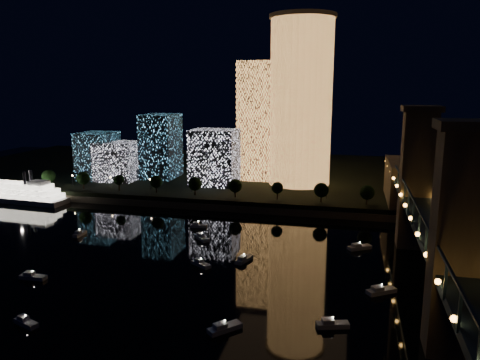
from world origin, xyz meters
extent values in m
plane|color=black|center=(0.00, 0.00, 0.00)|extent=(520.00, 520.00, 0.00)
cube|color=black|center=(0.00, 160.00, 2.50)|extent=(420.00, 160.00, 5.00)
cube|color=#6B5E4C|center=(0.00, 82.00, 1.50)|extent=(420.00, 6.00, 3.00)
cylinder|color=#FFA751|center=(15.63, 126.47, 47.43)|extent=(32.00, 32.00, 84.85)
cylinder|color=#6B5E4C|center=(15.63, 126.47, 90.85)|extent=(34.00, 34.00, 2.00)
cube|color=#FFA751|center=(-8.86, 135.96, 37.39)|extent=(20.36, 20.36, 64.79)
cube|color=white|center=(-28.01, 114.45, 19.58)|extent=(23.69, 20.05, 29.16)
cube|color=#5AC0F6|center=(-63.45, 127.02, 22.97)|extent=(17.97, 23.36, 35.94)
cube|color=white|center=(-83.72, 113.37, 15.66)|extent=(21.33, 19.39, 21.33)
cube|color=#5AC0F6|center=(-96.45, 114.38, 18.07)|extent=(18.67, 20.53, 26.13)
cube|color=navy|center=(65.00, 0.00, 18.00)|extent=(10.00, 260.00, 2.00)
cube|color=#6B5E4C|center=(65.00, 50.00, 24.00)|extent=(11.00, 9.00, 48.00)
cube|color=#6B5E4C|center=(65.00, -20.00, 24.00)|extent=(11.00, 9.00, 48.00)
cube|color=#6B5E4C|center=(65.00, 50.00, 49.00)|extent=(13.00, 11.00, 2.00)
cube|color=#6B5E4C|center=(65.00, -20.00, 49.00)|extent=(13.00, 11.00, 2.00)
cube|color=navy|center=(60.00, 0.00, 25.00)|extent=(0.50, 150.00, 0.50)
cube|color=navy|center=(70.00, 0.00, 25.00)|extent=(0.50, 150.00, 0.50)
cube|color=#6B5E4C|center=(65.00, 100.00, 11.50)|extent=(12.00, 40.00, 23.00)
cube|color=navy|center=(60.00, -36.00, 21.50)|extent=(0.50, 0.50, 7.00)
cube|color=navy|center=(60.00, -12.00, 21.50)|extent=(0.50, 0.50, 7.00)
cube|color=navy|center=(60.00, 12.00, 21.50)|extent=(0.50, 0.50, 7.00)
cube|color=navy|center=(60.00, 36.00, 21.50)|extent=(0.50, 0.50, 7.00)
cube|color=navy|center=(60.00, 60.00, 21.50)|extent=(0.50, 0.50, 7.00)
sphere|color=#F79B36|center=(59.50, -45.00, 19.80)|extent=(1.20, 1.20, 1.20)
sphere|color=#F79B36|center=(59.50, 0.00, 19.80)|extent=(1.20, 1.20, 1.20)
sphere|color=#F79B36|center=(59.50, 45.00, 19.80)|extent=(1.20, 1.20, 1.20)
sphere|color=#F79B36|center=(59.50, 90.00, 19.80)|extent=(1.20, 1.20, 1.20)
cube|color=silver|center=(-117.45, 73.85, 1.27)|extent=(51.67, 15.18, 2.55)
cube|color=white|center=(-117.45, 73.85, 3.72)|extent=(47.36, 13.83, 2.34)
cube|color=white|center=(-117.45, 73.85, 6.05)|extent=(43.04, 12.47, 2.34)
cube|color=white|center=(-117.45, 73.85, 8.39)|extent=(36.61, 10.97, 2.34)
cube|color=silver|center=(-104.74, 72.97, 10.41)|extent=(8.92, 6.95, 1.91)
cylinder|color=black|center=(-111.24, 71.29, 12.75)|extent=(1.49, 1.49, 6.37)
cylinder|color=black|center=(-110.95, 75.53, 12.75)|extent=(1.49, 1.49, 6.37)
cube|color=silver|center=(-57.99, 32.79, 0.60)|extent=(2.43, 6.62, 1.20)
cube|color=silver|center=(-58.04, 31.82, 1.70)|extent=(1.81, 2.37, 1.00)
sphere|color=white|center=(-57.99, 32.79, 2.60)|extent=(0.36, 0.36, 0.36)
cube|color=silver|center=(-2.81, 13.91, 0.60)|extent=(7.48, 5.96, 1.20)
cube|color=silver|center=(-3.74, 14.51, 1.70)|extent=(3.21, 3.01, 1.00)
sphere|color=white|center=(-2.81, 13.91, 2.60)|extent=(0.36, 0.36, 0.36)
cube|color=silver|center=(-32.07, -31.82, 0.60)|extent=(7.39, 4.56, 1.20)
cube|color=silver|center=(-33.06, -31.45, 1.70)|extent=(2.95, 2.57, 1.00)
sphere|color=white|center=(-32.07, -31.82, 2.60)|extent=(0.36, 0.36, 0.36)
cube|color=silver|center=(15.15, -23.07, 0.60)|extent=(7.74, 7.99, 1.20)
cube|color=silver|center=(14.29, -23.99, 1.70)|extent=(3.62, 3.65, 1.00)
sphere|color=white|center=(15.15, -23.07, 2.60)|extent=(0.36, 0.36, 0.36)
cube|color=silver|center=(39.78, -15.58, 0.60)|extent=(8.19, 4.62, 1.20)
cube|color=silver|center=(38.66, -15.92, 1.70)|extent=(3.20, 2.72, 1.00)
sphere|color=white|center=(39.78, -15.58, 2.60)|extent=(0.36, 0.36, 0.36)
cube|color=silver|center=(-16.87, 53.45, 0.60)|extent=(6.92, 2.98, 1.20)
cube|color=silver|center=(-17.87, 53.33, 1.70)|extent=(2.55, 2.03, 1.00)
sphere|color=white|center=(-16.87, 53.45, 2.60)|extent=(0.36, 0.36, 0.36)
cube|color=silver|center=(-48.43, -7.45, 0.60)|extent=(8.06, 2.64, 1.20)
cube|color=silver|center=(-49.64, -7.46, 1.70)|extent=(2.83, 2.11, 1.00)
sphere|color=white|center=(-48.43, -7.45, 2.60)|extent=(0.36, 0.36, 0.36)
cube|color=silver|center=(-10.76, 39.15, 0.60)|extent=(7.40, 7.35, 1.20)
cube|color=silver|center=(-11.61, 39.98, 1.70)|extent=(3.41, 3.40, 1.00)
sphere|color=white|center=(-10.76, 39.15, 2.60)|extent=(0.36, 0.36, 0.36)
cube|color=silver|center=(46.73, 42.07, 0.60)|extent=(8.70, 7.02, 1.20)
cube|color=silver|center=(45.65, 41.36, 1.70)|extent=(3.74, 3.52, 1.00)
sphere|color=white|center=(46.73, 42.07, 2.60)|extent=(0.36, 0.36, 0.36)
cube|color=silver|center=(52.17, 6.65, 0.60)|extent=(8.73, 7.15, 1.20)
cube|color=silver|center=(51.09, 5.92, 1.70)|extent=(3.77, 3.56, 1.00)
sphere|color=white|center=(52.17, 6.65, 2.60)|extent=(0.36, 0.36, 0.36)
cube|color=silver|center=(9.61, 21.09, 0.60)|extent=(4.82, 8.06, 1.20)
cube|color=silver|center=(9.24, 20.00, 1.70)|extent=(2.76, 3.19, 1.00)
sphere|color=white|center=(9.61, 21.09, 2.60)|extent=(0.36, 0.36, 0.36)
cylinder|color=black|center=(-110.00, 88.00, 7.00)|extent=(0.70, 0.70, 4.00)
sphere|color=black|center=(-110.00, 88.00, 10.50)|extent=(6.94, 6.94, 6.94)
cylinder|color=black|center=(-90.00, 88.00, 7.00)|extent=(0.70, 0.70, 4.00)
sphere|color=black|center=(-90.00, 88.00, 10.50)|extent=(6.65, 6.65, 6.65)
cylinder|color=black|center=(-70.00, 88.00, 7.00)|extent=(0.70, 0.70, 4.00)
sphere|color=black|center=(-70.00, 88.00, 10.50)|extent=(5.20, 5.20, 5.20)
cylinder|color=black|center=(-50.00, 88.00, 7.00)|extent=(0.70, 0.70, 4.00)
sphere|color=black|center=(-50.00, 88.00, 10.50)|extent=(6.15, 6.15, 6.15)
cylinder|color=black|center=(-30.00, 88.00, 7.00)|extent=(0.70, 0.70, 4.00)
sphere|color=black|center=(-30.00, 88.00, 10.50)|extent=(6.60, 6.60, 6.60)
cylinder|color=black|center=(-10.00, 88.00, 7.00)|extent=(0.70, 0.70, 4.00)
sphere|color=black|center=(-10.00, 88.00, 10.50)|extent=(6.44, 6.44, 6.44)
cylinder|color=black|center=(10.00, 88.00, 7.00)|extent=(0.70, 0.70, 4.00)
sphere|color=black|center=(10.00, 88.00, 10.50)|extent=(5.50, 5.50, 5.50)
cylinder|color=black|center=(30.00, 88.00, 7.00)|extent=(0.70, 0.70, 4.00)
sphere|color=black|center=(30.00, 88.00, 10.50)|extent=(6.69, 6.69, 6.69)
cylinder|color=black|center=(50.00, 88.00, 7.00)|extent=(0.70, 0.70, 4.00)
sphere|color=black|center=(50.00, 88.00, 10.50)|extent=(6.60, 6.60, 6.60)
cylinder|color=black|center=(-100.00, 94.00, 7.50)|extent=(0.24, 0.24, 5.00)
sphere|color=#FFCC7F|center=(-100.00, 94.00, 10.30)|extent=(0.70, 0.70, 0.70)
cylinder|color=black|center=(-78.00, 94.00, 7.50)|extent=(0.24, 0.24, 5.00)
sphere|color=#FFCC7F|center=(-78.00, 94.00, 10.30)|extent=(0.70, 0.70, 0.70)
cylinder|color=black|center=(-56.00, 94.00, 7.50)|extent=(0.24, 0.24, 5.00)
sphere|color=#FFCC7F|center=(-56.00, 94.00, 10.30)|extent=(0.70, 0.70, 0.70)
cylinder|color=black|center=(-34.00, 94.00, 7.50)|extent=(0.24, 0.24, 5.00)
sphere|color=#FFCC7F|center=(-34.00, 94.00, 10.30)|extent=(0.70, 0.70, 0.70)
cylinder|color=black|center=(-12.00, 94.00, 7.50)|extent=(0.24, 0.24, 5.00)
sphere|color=#FFCC7F|center=(-12.00, 94.00, 10.30)|extent=(0.70, 0.70, 0.70)
cylinder|color=black|center=(10.00, 94.00, 7.50)|extent=(0.24, 0.24, 5.00)
sphere|color=#FFCC7F|center=(10.00, 94.00, 10.30)|extent=(0.70, 0.70, 0.70)
cylinder|color=black|center=(32.00, 94.00, 7.50)|extent=(0.24, 0.24, 5.00)
sphere|color=#FFCC7F|center=(32.00, 94.00, 10.30)|extent=(0.70, 0.70, 0.70)
camera|label=1|loc=(42.10, -120.37, 56.59)|focal=35.00mm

